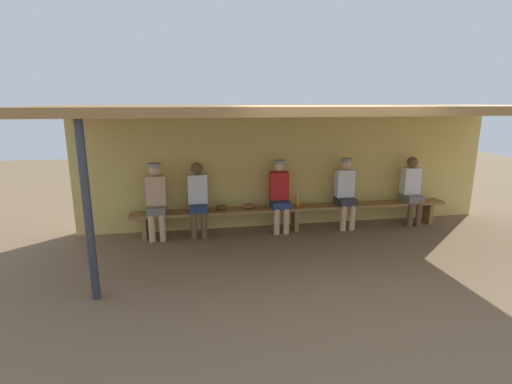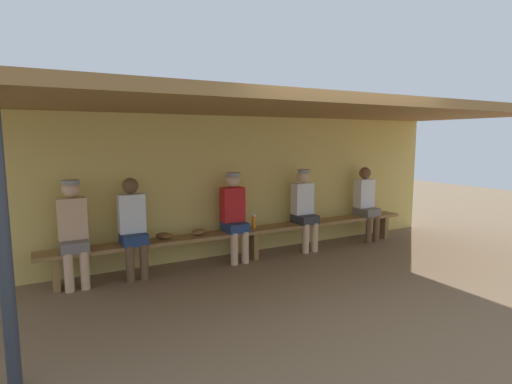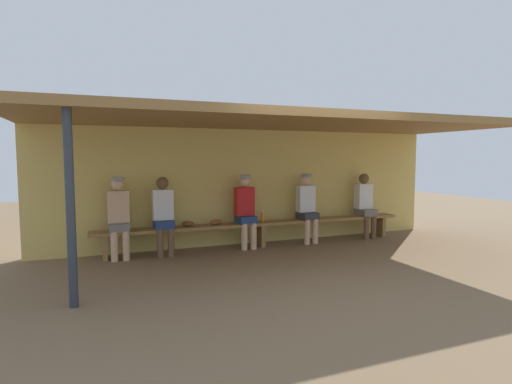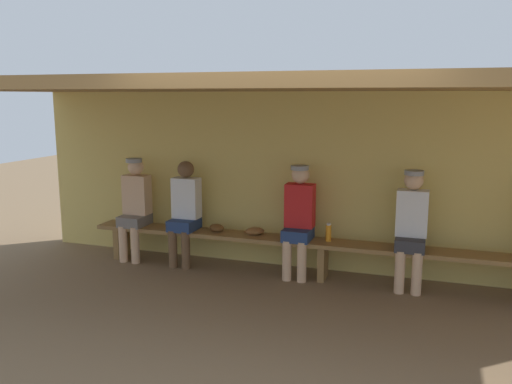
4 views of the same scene
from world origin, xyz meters
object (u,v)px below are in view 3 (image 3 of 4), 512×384
player_middle (307,205)px  water_bottle_blue (263,216)px  player_rightmost (365,203)px  bench (261,226)px  player_in_blue (245,208)px  player_shirtless_tan (119,214)px  player_in_white (163,213)px  support_post (70,209)px  baseball_glove_tan (216,222)px  baseball_glove_worn (188,224)px

player_middle → water_bottle_blue: size_ratio=6.23×
player_rightmost → water_bottle_blue: 2.31m
bench → player_in_blue: bearing=179.3°
player_shirtless_tan → water_bottle_blue: bearing=0.7°
player_in_white → player_in_blue: player_in_blue is taller
support_post → player_in_white: bearing=57.9°
player_rightmost → baseball_glove_tan: 3.23m
player_in_white → support_post: bearing=-122.1°
bench → baseball_glove_worn: size_ratio=25.00×
bench → baseball_glove_worn: (-1.37, 0.04, 0.12)m
water_bottle_blue → baseball_glove_tan: size_ratio=0.90×
player_shirtless_tan → baseball_glove_tan: 1.67m
player_in_white → player_rightmost: bearing=0.0°
water_bottle_blue → baseball_glove_tan: 0.92m
player_middle → baseball_glove_worn: player_middle is taller
player_middle → baseball_glove_tan: player_middle is taller
bench → player_shirtless_tan: player_shirtless_tan is taller
player_rightmost → player_middle: size_ratio=0.99×
support_post → player_in_white: (1.32, 2.10, -0.37)m
water_bottle_blue → player_shirtless_tan: bearing=-179.3°
player_shirtless_tan → baseball_glove_tan: size_ratio=5.60×
player_in_blue → baseball_glove_worn: player_in_blue is taller
player_middle → player_shirtless_tan: bearing=180.0°
player_in_white → player_shirtless_tan: player_shirtless_tan is taller
baseball_glove_tan → water_bottle_blue: bearing=155.5°
player_middle → player_in_blue: same height
bench → player_middle: player_middle is taller
bench → player_in_blue: player_in_blue is taller
player_shirtless_tan → baseball_glove_worn: bearing=1.7°
player_middle → player_shirtless_tan: size_ratio=1.00×
player_rightmost → player_shirtless_tan: (-4.88, 0.00, 0.02)m
player_middle → player_in_blue: bearing=180.0°
player_in_blue → baseball_glove_worn: 1.10m
player_rightmost → baseball_glove_worn: 3.74m
baseball_glove_tan → baseball_glove_worn: 0.51m
bench → player_shirtless_tan: size_ratio=4.46×
player_in_blue → water_bottle_blue: player_in_blue is taller
baseball_glove_tan → player_in_blue: bearing=152.5°
support_post → baseball_glove_worn: bearing=50.8°
bench → player_shirtless_tan: bearing=179.9°
player_middle → water_bottle_blue: bearing=178.1°
support_post → player_middle: bearing=27.2°
baseball_glove_worn → water_bottle_blue: bearing=44.0°
player_middle → baseball_glove_tan: bearing=179.1°
player_rightmost → player_shirtless_tan: 4.88m
player_in_blue → baseball_glove_tan: size_ratio=5.60×
baseball_glove_worn → player_rightmost: bearing=43.5°
player_in_white → baseball_glove_worn: 0.48m
support_post → player_in_white: size_ratio=1.65×
support_post → player_in_white: support_post is taller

